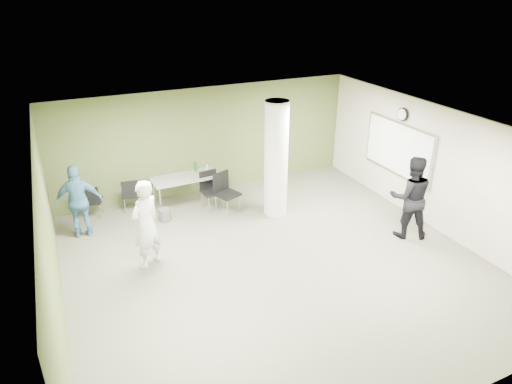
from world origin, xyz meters
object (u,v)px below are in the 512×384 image
folding_table (186,178)px  man_blue (79,201)px  chair_back_left (92,199)px  man_black (410,197)px  woman_white (146,225)px

folding_table → man_blue: 2.60m
chair_back_left → man_black: bearing=164.6°
man_blue → chair_back_left: bearing=-101.7°
chair_back_left → woman_white: 2.70m
chair_back_left → man_blue: man_blue is taller
woman_white → man_blue: (-1.08, 1.78, -0.08)m
woman_white → man_blue: woman_white is taller
man_black → man_blue: 7.22m
folding_table → man_black: bearing=-42.7°
chair_back_left → woman_white: (0.78, -2.55, 0.43)m
folding_table → chair_back_left: 2.29m
woman_white → man_black: bearing=135.1°
folding_table → man_blue: bearing=-171.4°
chair_back_left → man_blue: (-0.30, -0.77, 0.35)m
folding_table → man_blue: (-2.56, -0.47, 0.10)m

